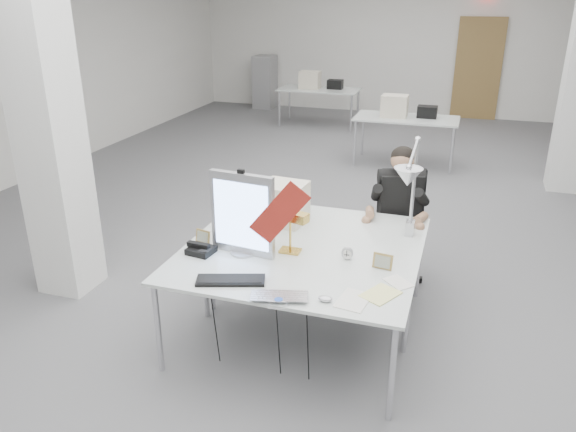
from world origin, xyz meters
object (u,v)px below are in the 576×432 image
Objects in this scene: laptop at (279,301)px; architect_lamp at (410,192)px; seated_person at (400,194)px; monitor at (242,214)px; beige_monitor at (284,203)px; office_chair at (398,225)px; desk_main at (285,274)px; desk_phone at (201,250)px; bankers_lamp at (290,233)px.

laptop is 0.41× the size of architect_lamp.
seated_person is 1.46× the size of monitor.
beige_monitor is at bearing 91.81° from laptop.
monitor is (-1.01, -1.35, 0.50)m from office_chair.
laptop is at bearing -77.77° from desk_main.
desk_phone is at bearing -170.17° from architect_lamp.
laptop reaches higher than desk_main.
seated_person is at bearing 89.17° from architect_lamp.
seated_person is 1.35m from bankers_lamp.
desk_main is at bearing -128.19° from office_chair.
seated_person is at bearing 75.33° from bankers_lamp.
architect_lamp is at bearing -95.79° from seated_person.
seated_person is (0.60, 1.51, 0.16)m from desk_main.
desk_phone is 1.65m from architect_lamp.
desk_main is 0.57m from monitor.
monitor is 1.76× the size of beige_monitor.
bankers_lamp is (-0.07, 0.34, 0.17)m from desk_main.
architect_lamp reaches higher than desk_phone.
bankers_lamp is at bearing -168.79° from architect_lamp.
seated_person reaches higher than beige_monitor.
seated_person is at bearing 54.70° from desk_phone.
office_chair is 1.76m from monitor.
office_chair is 0.33m from seated_person.
bankers_lamp is 0.96m from architect_lamp.
office_chair is (0.60, 1.56, -0.17)m from desk_main.
beige_monitor is at bearing -163.34° from seated_person.
bankers_lamp is at bearing 86.99° from laptop.
bankers_lamp is (-0.16, 0.75, 0.15)m from laptop.
monitor is at bearing 26.91° from desk_phone.
architect_lamp is at bearing 29.75° from desk_phone.
beige_monitor is (-0.91, -0.66, 0.36)m from office_chair.
office_chair is 1.44m from bankers_lamp.
desk_main is at bearing 87.14° from laptop.
desk_phone is 0.52× the size of beige_monitor.
beige_monitor reaches higher than desk_phone.
desk_phone is at bearing 171.62° from desk_main.
monitor is at bearing -144.91° from seated_person.
office_chair reaches higher than laptop.
laptop is at bearing -121.98° from seated_person.
seated_person is 1.10m from beige_monitor.
office_chair is 1.79× the size of monitor.
office_chair reaches higher than bankers_lamp.
desk_main is 4.80× the size of laptop.
monitor reaches higher than desk_main.
desk_phone is at bearing -154.54° from monitor.
office_chair is 1.97m from desk_phone.
architect_lamp is (0.16, -0.81, 0.31)m from seated_person.
bankers_lamp is at bearing 101.89° from desk_main.
beige_monitor reaches higher than laptop.
seated_person is 1.02× the size of architect_lamp.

